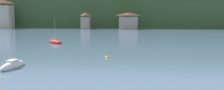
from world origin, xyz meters
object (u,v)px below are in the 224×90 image
Objects in this scene: sailboat_mid_10 at (13,65)px; shore_building_westcentral at (86,21)px; shore_building_central at (128,21)px; mooring_buoy_mid at (107,58)px; shore_building_west at (4,14)px; sailboat_far_4 at (55,42)px.

shore_building_westcentral is at bearing 12.37° from sailboat_mid_10.
shore_building_central is 1.22× the size of sailboat_mid_10.
shore_building_central reaches higher than sailboat_mid_10.
mooring_buoy_mid is (14.78, -59.42, -2.95)m from shore_building_westcentral.
shore_building_central is (48.28, -0.69, -2.41)m from shore_building_west.
mooring_buoy_mid is at bearing -91.27° from shore_building_central.
shore_building_west is 76.92m from sailboat_mid_10.
shore_building_west is 1.88× the size of sailboat_mid_10.
shore_building_central is at bearing -1.41° from sailboat_mid_10.
shore_building_westcentral is (32.18, -0.50, -2.42)m from shore_building_west.
mooring_buoy_mid is (12.02, -14.82, -0.23)m from sailboat_far_4.
shore_building_central is at bearing -0.82° from shore_building_west.
mooring_buoy_mid is at bearing -76.03° from shore_building_westcentral.
sailboat_far_4 is 0.91× the size of sailboat_mid_10.
sailboat_mid_10 is (5.12, -66.57, -2.67)m from shore_building_westcentral.
shore_building_westcentral reaches higher than sailboat_mid_10.
sailboat_mid_10 is (-10.97, -66.37, -2.69)m from shore_building_central.
mooring_buoy_mid is (-1.31, -59.22, -2.96)m from shore_building_central.
shore_building_west is 48.34m from shore_building_central.
shore_building_westcentral reaches higher than sailboat_far_4.
shore_building_westcentral is 1.03× the size of sailboat_mid_10.
shore_building_west is 32.28m from shore_building_westcentral.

